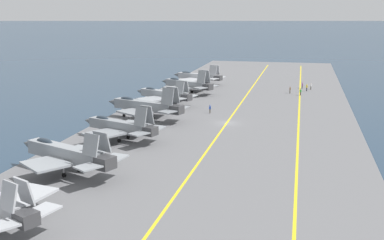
{
  "coord_description": "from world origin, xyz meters",
  "views": [
    {
      "loc": [
        -87.48,
        -13.65,
        21.11
      ],
      "look_at": [
        -9.74,
        4.48,
        2.9
      ],
      "focal_mm": 45.0,
      "sensor_mm": 36.0,
      "label": 1
    }
  ],
  "objects_px": {
    "crew_blue_vest": "(210,109)",
    "parked_jet_sixth": "(187,84)",
    "parked_jet_third": "(120,126)",
    "crew_purple_vest": "(302,85)",
    "parked_jet_fifth": "(164,94)",
    "parked_jet_seventh": "(198,76)",
    "crew_brown_vest": "(290,90)",
    "crew_green_vest": "(301,92)",
    "crew_yellow_vest": "(307,87)",
    "parked_jet_fourth": "(145,106)",
    "crew_white_vest": "(311,86)",
    "parked_jet_second": "(66,153)"
  },
  "relations": [
    {
      "from": "crew_green_vest",
      "to": "crew_yellow_vest",
      "type": "height_order",
      "value": "crew_yellow_vest"
    },
    {
      "from": "crew_white_vest",
      "to": "crew_yellow_vest",
      "type": "distance_m",
      "value": 2.97
    },
    {
      "from": "crew_brown_vest",
      "to": "crew_white_vest",
      "type": "bearing_deg",
      "value": -35.12
    },
    {
      "from": "parked_jet_fourth",
      "to": "crew_yellow_vest",
      "type": "distance_m",
      "value": 51.96
    },
    {
      "from": "parked_jet_seventh",
      "to": "crew_brown_vest",
      "type": "height_order",
      "value": "parked_jet_seventh"
    },
    {
      "from": "parked_jet_fourth",
      "to": "parked_jet_second",
      "type": "bearing_deg",
      "value": -179.7
    },
    {
      "from": "crew_white_vest",
      "to": "parked_jet_sixth",
      "type": "bearing_deg",
      "value": 112.74
    },
    {
      "from": "crew_blue_vest",
      "to": "parked_jet_sixth",
      "type": "bearing_deg",
      "value": 24.77
    },
    {
      "from": "parked_jet_fifth",
      "to": "crew_brown_vest",
      "type": "xyz_separation_m",
      "value": [
        22.1,
        -27.12,
        -1.41
      ]
    },
    {
      "from": "parked_jet_second",
      "to": "parked_jet_seventh",
      "type": "distance_m",
      "value": 79.55
    },
    {
      "from": "parked_jet_second",
      "to": "crew_green_vest",
      "type": "xyz_separation_m",
      "value": [
        67.18,
        -28.9,
        -1.82
      ]
    },
    {
      "from": "crew_purple_vest",
      "to": "crew_blue_vest",
      "type": "distance_m",
      "value": 41.59
    },
    {
      "from": "crew_blue_vest",
      "to": "parked_jet_second",
      "type": "bearing_deg",
      "value": 165.08
    },
    {
      "from": "parked_jet_sixth",
      "to": "crew_purple_vest",
      "type": "relative_size",
      "value": 9.77
    },
    {
      "from": "crew_purple_vest",
      "to": "crew_yellow_vest",
      "type": "bearing_deg",
      "value": -164.48
    },
    {
      "from": "crew_yellow_vest",
      "to": "crew_blue_vest",
      "type": "xyz_separation_m",
      "value": [
        -33.18,
        19.44,
        -0.05
      ]
    },
    {
      "from": "parked_jet_third",
      "to": "crew_purple_vest",
      "type": "height_order",
      "value": "parked_jet_third"
    },
    {
      "from": "parked_jet_fourth",
      "to": "crew_blue_vest",
      "type": "xyz_separation_m",
      "value": [
        8.79,
        -11.14,
        -1.8
      ]
    },
    {
      "from": "parked_jet_fourth",
      "to": "crew_green_vest",
      "type": "distance_m",
      "value": 45.39
    },
    {
      "from": "parked_jet_fourth",
      "to": "crew_yellow_vest",
      "type": "xyz_separation_m",
      "value": [
        41.97,
        -30.58,
        -1.76
      ]
    },
    {
      "from": "parked_jet_seventh",
      "to": "parked_jet_second",
      "type": "bearing_deg",
      "value": -179.98
    },
    {
      "from": "crew_green_vest",
      "to": "crew_yellow_vest",
      "type": "relative_size",
      "value": 0.92
    },
    {
      "from": "parked_jet_fifth",
      "to": "parked_jet_seventh",
      "type": "distance_m",
      "value": 32.0
    },
    {
      "from": "parked_jet_second",
      "to": "parked_jet_sixth",
      "type": "bearing_deg",
      "value": -0.35
    },
    {
      "from": "parked_jet_fourth",
      "to": "crew_green_vest",
      "type": "relative_size",
      "value": 10.35
    },
    {
      "from": "crew_purple_vest",
      "to": "crew_yellow_vest",
      "type": "xyz_separation_m",
      "value": [
        -4.18,
        -1.16,
        0.09
      ]
    },
    {
      "from": "parked_jet_second",
      "to": "parked_jet_fourth",
      "type": "bearing_deg",
      "value": 0.3
    },
    {
      "from": "parked_jet_fourth",
      "to": "crew_white_vest",
      "type": "bearing_deg",
      "value": -35.29
    },
    {
      "from": "parked_jet_seventh",
      "to": "crew_yellow_vest",
      "type": "xyz_separation_m",
      "value": [
        -5.21,
        -30.44,
        -1.24
      ]
    },
    {
      "from": "parked_jet_second",
      "to": "crew_blue_vest",
      "type": "height_order",
      "value": "parked_jet_second"
    },
    {
      "from": "parked_jet_second",
      "to": "parked_jet_fourth",
      "type": "height_order",
      "value": "parked_jet_fourth"
    },
    {
      "from": "parked_jet_fourth",
      "to": "parked_jet_seventh",
      "type": "distance_m",
      "value": 47.19
    },
    {
      "from": "crew_purple_vest",
      "to": "crew_yellow_vest",
      "type": "height_order",
      "value": "crew_yellow_vest"
    },
    {
      "from": "crew_white_vest",
      "to": "crew_yellow_vest",
      "type": "relative_size",
      "value": 0.95
    },
    {
      "from": "crew_white_vest",
      "to": "crew_green_vest",
      "type": "bearing_deg",
      "value": 165.34
    },
    {
      "from": "crew_green_vest",
      "to": "parked_jet_second",
      "type": "bearing_deg",
      "value": 156.72
    },
    {
      "from": "parked_jet_seventh",
      "to": "crew_purple_vest",
      "type": "relative_size",
      "value": 9.47
    },
    {
      "from": "parked_jet_second",
      "to": "crew_green_vest",
      "type": "relative_size",
      "value": 9.94
    },
    {
      "from": "parked_jet_fourth",
      "to": "parked_jet_seventh",
      "type": "relative_size",
      "value": 1.1
    },
    {
      "from": "parked_jet_third",
      "to": "crew_purple_vest",
      "type": "bearing_deg",
      "value": -24.96
    },
    {
      "from": "crew_brown_vest",
      "to": "parked_jet_fourth",
      "type": "bearing_deg",
      "value": 144.68
    },
    {
      "from": "parked_jet_seventh",
      "to": "parked_jet_third",
      "type": "bearing_deg",
      "value": -179.35
    },
    {
      "from": "parked_jet_fifth",
      "to": "crew_purple_vest",
      "type": "relative_size",
      "value": 9.21
    },
    {
      "from": "crew_green_vest",
      "to": "parked_jet_sixth",
      "type": "bearing_deg",
      "value": 96.2
    },
    {
      "from": "parked_jet_fourth",
      "to": "parked_jet_fifth",
      "type": "xyz_separation_m",
      "value": [
        15.19,
        0.69,
        -0.39
      ]
    },
    {
      "from": "parked_jet_third",
      "to": "parked_jet_fifth",
      "type": "distance_m",
      "value": 30.47
    },
    {
      "from": "parked_jet_sixth",
      "to": "crew_brown_vest",
      "type": "bearing_deg",
      "value": -77.82
    },
    {
      "from": "crew_purple_vest",
      "to": "crew_brown_vest",
      "type": "bearing_deg",
      "value": 161.29
    },
    {
      "from": "parked_jet_third",
      "to": "parked_jet_fourth",
      "type": "relative_size",
      "value": 0.87
    },
    {
      "from": "parked_jet_seventh",
      "to": "crew_yellow_vest",
      "type": "bearing_deg",
      "value": -99.71
    }
  ]
}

